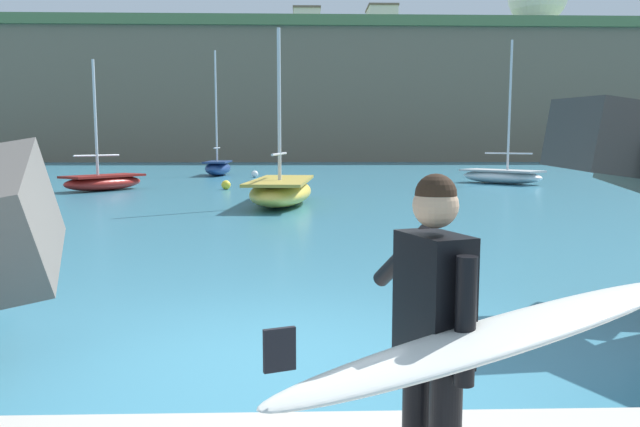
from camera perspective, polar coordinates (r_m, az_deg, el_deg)
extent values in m
plane|color=teal|center=(6.27, -3.79, -13.37)|extent=(400.00, 400.00, 0.00)
cube|color=#3D3A38|center=(8.51, 25.96, 6.44)|extent=(1.25, 1.46, 1.07)
cube|color=black|center=(2.84, 10.75, -7.91)|extent=(0.34, 0.43, 0.60)
sphere|color=tan|center=(2.76, 10.95, 0.76)|extent=(0.21, 0.21, 0.21)
sphere|color=black|center=(2.76, 10.97, 1.80)|extent=(0.19, 0.19, 0.19)
cylinder|color=black|center=(3.15, 7.85, -4.14)|extent=(0.27, 0.53, 0.41)
cylinder|color=black|center=(2.65, 13.68, -9.94)|extent=(0.09, 0.09, 0.56)
ellipsoid|color=white|center=(2.67, 16.32, -11.23)|extent=(2.09, 1.06, 0.37)
cube|color=black|center=(2.22, -3.88, -12.82)|extent=(0.12, 0.06, 0.16)
ellipsoid|color=white|center=(33.70, 16.89, 3.37)|extent=(4.48, 4.73, 0.73)
cube|color=#ACACAC|center=(33.69, 16.91, 3.92)|extent=(4.12, 4.35, 0.10)
cylinder|color=silver|center=(33.54, 17.62, 9.75)|extent=(0.12, 0.12, 6.78)
cylinder|color=silver|center=(33.49, 17.47, 5.49)|extent=(1.87, 2.13, 0.08)
ellipsoid|color=maroon|center=(29.20, -19.91, 2.76)|extent=(3.62, 4.24, 0.71)
cube|color=maroon|center=(29.18, -19.93, 3.38)|extent=(3.33, 3.90, 0.10)
cylinder|color=silver|center=(28.99, -20.62, 8.52)|extent=(0.12, 0.12, 5.16)
cylinder|color=silver|center=(28.97, -20.48, 5.20)|extent=(1.42, 2.03, 0.08)
ellipsoid|color=#EAC64C|center=(21.11, -3.69, 2.05)|extent=(2.56, 6.28, 0.89)
cube|color=#AF9539|center=(21.08, -3.70, 3.15)|extent=(2.36, 5.78, 0.10)
cylinder|color=silver|center=(20.62, -3.91, 10.26)|extent=(0.12, 0.12, 5.10)
cylinder|color=silver|center=(20.59, -3.88, 5.68)|extent=(0.40, 3.67, 0.08)
ellipsoid|color=navy|center=(41.13, -9.69, 4.26)|extent=(1.62, 4.74, 0.95)
cube|color=navy|center=(41.12, -9.70, 4.87)|extent=(1.49, 4.36, 0.10)
cylinder|color=silver|center=(40.82, -9.87, 10.01)|extent=(0.12, 0.12, 7.27)
cylinder|color=silver|center=(40.75, -9.80, 6.17)|extent=(0.10, 2.84, 0.08)
sphere|color=silver|center=(38.21, -6.23, 3.75)|extent=(0.44, 0.44, 0.44)
sphere|color=yellow|center=(28.39, -8.94, 2.71)|extent=(0.44, 0.44, 0.44)
cube|color=#756651|center=(92.91, 7.12, 10.06)|extent=(98.10, 44.40, 15.39)
cube|color=#567547|center=(93.77, 7.20, 15.12)|extent=(100.06, 45.28, 1.20)
cylinder|color=silver|center=(92.87, 19.92, 15.88)|extent=(5.71, 5.71, 2.05)
cube|color=silver|center=(100.35, -1.27, 16.79)|extent=(4.13, 7.72, 6.34)
cube|color=#66564C|center=(100.98, -1.28, 18.64)|extent=(4.34, 8.11, 0.30)
cube|color=silver|center=(92.69, 5.88, 17.23)|extent=(4.13, 5.25, 5.17)
cube|color=#66564C|center=(93.23, 5.90, 18.89)|extent=(4.34, 5.52, 0.30)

